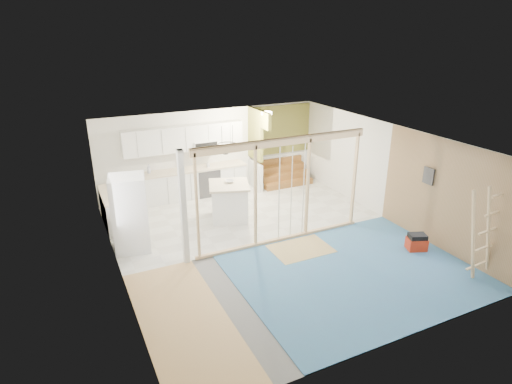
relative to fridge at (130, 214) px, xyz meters
name	(u,v)px	position (x,y,z in m)	size (l,w,h in m)	color
room	(271,193)	(3.04, -1.14, 0.39)	(7.01, 8.01, 2.61)	slate
floor_overlays	(272,241)	(3.11, -1.08, -0.90)	(7.00, 8.00, 0.03)	silver
stud_frame	(261,183)	(2.76, -1.14, 0.70)	(4.66, 0.14, 2.60)	tan
base_cabinets	(168,191)	(1.43, 2.22, -0.44)	(4.45, 2.24, 0.93)	white
upper_cabinets	(186,139)	(2.20, 2.68, 0.91)	(3.60, 0.41, 0.85)	white
green_partition	(275,157)	(5.08, 2.52, 0.04)	(2.25, 1.51, 2.60)	olive
pot_rack	(227,146)	(2.73, 0.75, 1.09)	(0.52, 0.52, 0.72)	black
sheathing_panel	(448,198)	(6.52, -3.14, 0.39)	(0.02, 4.00, 2.60)	#9D7555
electrical_panel	(429,176)	(6.47, -2.54, 0.74)	(0.04, 0.30, 0.40)	#3B3C41
ceiling_light	(267,113)	(4.44, 1.86, 1.63)	(0.32, 0.32, 0.08)	#FFEABF
fridge	(130,214)	(0.00, 0.00, 0.00)	(0.92, 0.89, 1.81)	white
island	(229,202)	(2.68, 0.58, -0.40)	(1.32, 1.32, 1.02)	white
bowl	(230,181)	(2.74, 0.69, 0.14)	(0.25, 0.25, 0.06)	silver
soap_bottle_a	(149,169)	(1.02, 2.67, 0.16)	(0.11, 0.11, 0.28)	silver
soap_bottle_b	(208,164)	(2.77, 2.47, 0.11)	(0.08, 0.08, 0.17)	silver
toolbox	(417,242)	(5.97, -2.93, -0.71)	(0.52, 0.46, 0.41)	#B52810
ladder	(483,233)	(6.19, -4.34, 0.12)	(1.08, 0.11, 2.01)	#DBB886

